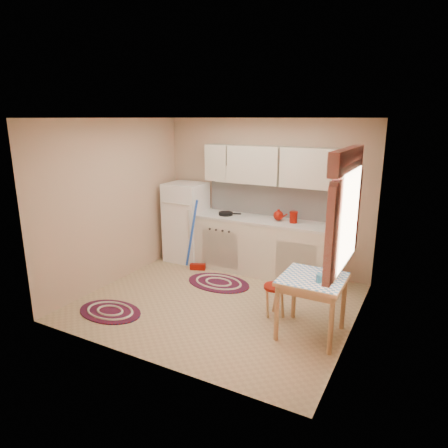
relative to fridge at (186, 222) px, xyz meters
The scene contains 14 objects.
room_shell 2.02m from the fridge, 33.93° to the right, with size 3.64×3.60×2.52m.
fridge is the anchor object (origin of this frame).
broom 0.57m from the fridge, 38.19° to the right, with size 0.28×0.12×1.20m, color blue, non-canonical shape.
base_cabinets 1.47m from the fridge, ahead, with size 2.25×0.60×0.88m, color beige.
countertop 1.46m from the fridge, ahead, with size 2.27×0.62×0.04m, color beige.
frying_pan 0.83m from the fridge, ahead, with size 0.24×0.24×0.05m, color black.
red_kettle 1.74m from the fridge, ahead, with size 0.18×0.16×0.18m, color maroon, non-canonical shape.
red_canister 1.98m from the fridge, ahead, with size 0.12×0.12×0.16m, color maroon.
table 3.13m from the fridge, 28.76° to the right, with size 0.72×0.72×0.72m, color tan.
stool 2.57m from the fridge, 29.92° to the right, with size 0.31×0.31×0.42m, color maroon.
coffee_pot 3.21m from the fridge, 25.39° to the right, with size 0.13×0.11×0.26m, color #285C7D, non-canonical shape.
mug 3.25m from the fridge, 29.41° to the right, with size 0.08×0.08×0.10m, color #285C7D.
rug_center 1.42m from the fridge, 33.63° to the right, with size 1.03×0.69×0.02m, color maroon, non-canonical shape.
rug_left 2.32m from the fridge, 84.17° to the right, with size 0.92×0.61×0.02m, color maroon, non-canonical shape.
Camera 1 is at (2.49, -4.49, 2.51)m, focal length 32.00 mm.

